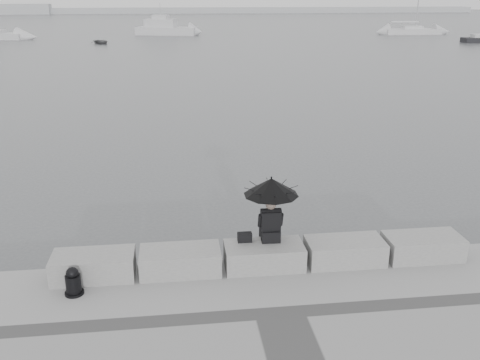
{
  "coord_description": "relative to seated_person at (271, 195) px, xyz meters",
  "views": [
    {
      "loc": [
        -1.69,
        -10.08,
        5.83
      ],
      "look_at": [
        -0.07,
        3.0,
        1.19
      ],
      "focal_mm": 40.0,
      "sensor_mm": 36.0,
      "label": 1
    }
  ],
  "objects": [
    {
      "name": "stone_block_far_left",
      "position": [
        -3.56,
        -0.2,
        -1.24
      ],
      "size": [
        1.6,
        0.8,
        0.5
      ],
      "primitive_type": "cube",
      "color": "gray",
      "rests_on": "promenade"
    },
    {
      "name": "stone_block_centre",
      "position": [
        -0.16,
        -0.2,
        -1.24
      ],
      "size": [
        1.6,
        0.8,
        0.5
      ],
      "primitive_type": "cube",
      "color": "gray",
      "rests_on": "promenade"
    },
    {
      "name": "ground",
      "position": [
        -0.16,
        0.25,
        -1.99
      ],
      "size": [
        360.0,
        360.0,
        0.0
      ],
      "primitive_type": "plane",
      "color": "#4B4D50",
      "rests_on": "ground"
    },
    {
      "name": "dinghy",
      "position": [
        -10.25,
        57.68,
        -1.76
      ],
      "size": [
        2.97,
        2.61,
        0.47
      ],
      "primitive_type": "imported",
      "rotation": [
        0.0,
        0.0,
        0.63
      ],
      "color": "slate",
      "rests_on": "ground"
    },
    {
      "name": "stone_block_right",
      "position": [
        1.54,
        -0.2,
        -1.24
      ],
      "size": [
        1.6,
        0.8,
        0.5
      ],
      "primitive_type": "cube",
      "color": "gray",
      "rests_on": "promenade"
    },
    {
      "name": "distant_landmass",
      "position": [
        -8.3,
        154.76,
        -1.1
      ],
      "size": [
        180.0,
        8.0,
        2.8
      ],
      "color": "#ACAFB2",
      "rests_on": "ground"
    },
    {
      "name": "mooring_bollard",
      "position": [
        -3.85,
        -0.81,
        -1.26
      ],
      "size": [
        0.36,
        0.36,
        0.56
      ],
      "color": "black",
      "rests_on": "promenade"
    },
    {
      "name": "bag",
      "position": [
        -0.53,
        0.01,
        -0.9
      ],
      "size": [
        0.29,
        0.17,
        0.19
      ],
      "primitive_type": "cube",
      "color": "black",
      "rests_on": "stone_block_centre"
    },
    {
      "name": "stone_block_left",
      "position": [
        -1.86,
        -0.2,
        -1.24
      ],
      "size": [
        1.6,
        0.8,
        0.5
      ],
      "primitive_type": "cube",
      "color": "gray",
      "rests_on": "promenade"
    },
    {
      "name": "motor_cruiser",
      "position": [
        -2.48,
        70.86,
        -1.1
      ],
      "size": [
        9.11,
        5.18,
        4.5
      ],
      "rotation": [
        0.0,
        0.0,
        -0.29
      ],
      "color": "silver",
      "rests_on": "ground"
    },
    {
      "name": "stone_block_far_right",
      "position": [
        3.24,
        -0.2,
        -1.24
      ],
      "size": [
        1.6,
        0.8,
        0.5
      ],
      "primitive_type": "cube",
      "color": "gray",
      "rests_on": "promenade"
    },
    {
      "name": "sailboat_right",
      "position": [
        33.23,
        67.58,
        -1.47
      ],
      "size": [
        8.1,
        2.79,
        12.9
      ],
      "rotation": [
        0.0,
        0.0,
        -0.05
      ],
      "color": "silver",
      "rests_on": "ground"
    },
    {
      "name": "seated_person",
      "position": [
        0.0,
        0.0,
        0.0
      ],
      "size": [
        1.12,
        1.12,
        1.39
      ],
      "rotation": [
        0.0,
        0.0,
        -0.02
      ],
      "color": "black",
      "rests_on": "stone_block_centre"
    }
  ]
}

